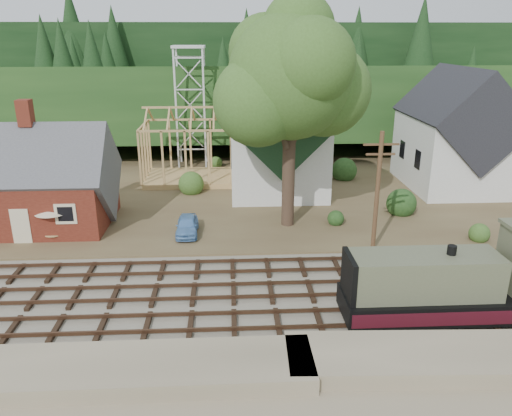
{
  "coord_description": "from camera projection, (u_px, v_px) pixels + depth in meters",
  "views": [
    {
      "loc": [
        -2.14,
        -23.94,
        13.49
      ],
      "look_at": [
        -0.52,
        6.0,
        3.0
      ],
      "focal_mm": 35.0,
      "sensor_mm": 36.0,
      "label": 1
    }
  ],
  "objects": [
    {
      "name": "ground",
      "position": [
        272.0,
        296.0,
        27.13
      ],
      "size": [
        140.0,
        140.0,
        0.0
      ],
      "primitive_type": "plane",
      "color": "#384C1E",
      "rests_on": "ground"
    },
    {
      "name": "embankment",
      "position": [
        290.0,
        406.0,
        19.12
      ],
      "size": [
        64.0,
        5.0,
        1.6
      ],
      "primitive_type": "cube",
      "color": "#7F7259",
      "rests_on": "ground"
    },
    {
      "name": "railroad_bed",
      "position": [
        272.0,
        295.0,
        27.1
      ],
      "size": [
        64.0,
        11.0,
        0.16
      ],
      "primitive_type": "cube",
      "color": "#726B5B",
      "rests_on": "ground"
    },
    {
      "name": "village_flat",
      "position": [
        255.0,
        194.0,
        44.05
      ],
      "size": [
        64.0,
        26.0,
        0.3
      ],
      "primitive_type": "cube",
      "color": "brown",
      "rests_on": "ground"
    },
    {
      "name": "hillside",
      "position": [
        245.0,
        140.0,
        66.72
      ],
      "size": [
        70.0,
        28.96,
        12.74
      ],
      "primitive_type": "cube",
      "rotation": [
        -0.17,
        0.0,
        0.0
      ],
      "color": "#1E3F19",
      "rests_on": "ground"
    },
    {
      "name": "ridge",
      "position": [
        242.0,
        121.0,
        81.8
      ],
      "size": [
        80.0,
        20.0,
        12.0
      ],
      "primitive_type": "cube",
      "color": "black",
      "rests_on": "ground"
    },
    {
      "name": "depot",
      "position": [
        36.0,
        186.0,
        35.62
      ],
      "size": [
        10.8,
        7.41,
        9.0
      ],
      "color": "#541C13",
      "rests_on": "village_flat"
    },
    {
      "name": "church",
      "position": [
        276.0,
        133.0,
        44.07
      ],
      "size": [
        8.4,
        15.17,
        13.0
      ],
      "color": "silver",
      "rests_on": "village_flat"
    },
    {
      "name": "farmhouse",
      "position": [
        456.0,
        136.0,
        44.35
      ],
      "size": [
        8.4,
        10.8,
        10.6
      ],
      "color": "silver",
      "rests_on": "village_flat"
    },
    {
      "name": "timber_frame",
      "position": [
        188.0,
        150.0,
        46.48
      ],
      "size": [
        8.2,
        6.2,
        6.99
      ],
      "color": "tan",
      "rests_on": "village_flat"
    },
    {
      "name": "lattice_tower",
      "position": [
        190.0,
        70.0,
        49.9
      ],
      "size": [
        3.2,
        3.2,
        12.12
      ],
      "color": "silver",
      "rests_on": "village_flat"
    },
    {
      "name": "big_tree",
      "position": [
        293.0,
        86.0,
        33.37
      ],
      "size": [
        10.9,
        8.4,
        14.7
      ],
      "color": "#38281E",
      "rests_on": "village_flat"
    },
    {
      "name": "telegraph_pole_near",
      "position": [
        377.0,
        191.0,
        30.99
      ],
      "size": [
        2.2,
        0.28,
        8.0
      ],
      "color": "#4C331E",
      "rests_on": "ground"
    },
    {
      "name": "locomotive",
      "position": [
        476.0,
        283.0,
        24.1
      ],
      "size": [
        11.82,
        2.95,
        4.73
      ],
      "color": "black",
      "rests_on": "railroad_bed"
    },
    {
      "name": "car_blue",
      "position": [
        187.0,
        225.0,
        34.59
      ],
      "size": [
        1.54,
        3.69,
        1.25
      ],
      "primitive_type": "imported",
      "rotation": [
        0.0,
        0.0,
        0.02
      ],
      "color": "#639AD5",
      "rests_on": "village_flat"
    },
    {
      "name": "patio_set",
      "position": [
        51.0,
        211.0,
        33.21
      ],
      "size": [
        2.16,
        2.16,
        2.4
      ],
      "color": "silver",
      "rests_on": "village_flat"
    }
  ]
}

